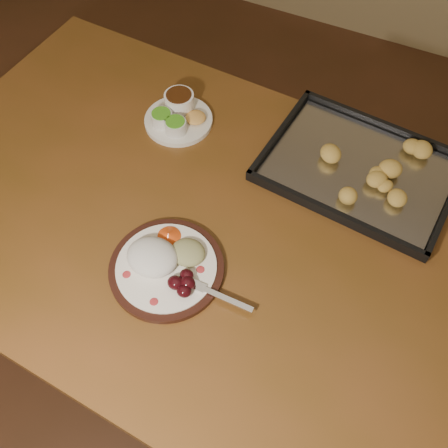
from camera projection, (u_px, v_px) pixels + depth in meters
The scene contains 5 objects.
ground at pixel (176, 365), 1.69m from camera, with size 4.00×4.00×0.00m, color brown.
dining_table at pixel (215, 246), 1.19m from camera, with size 1.55×0.99×0.75m.
dinner_plate at pixel (165, 264), 1.03m from camera, with size 0.32×0.24×0.06m.
condiment_saucer at pixel (177, 115), 1.26m from camera, with size 0.17×0.17×0.06m.
baking_tray at pixel (360, 168), 1.18m from camera, with size 0.46×0.36×0.05m.
Camera 1 is at (0.37, -0.40, 1.68)m, focal length 40.00 mm.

